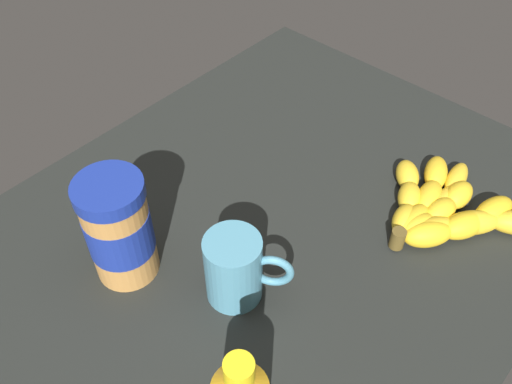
{
  "coord_description": "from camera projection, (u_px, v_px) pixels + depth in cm",
  "views": [
    {
      "loc": [
        -39.4,
        -32.06,
        59.56
      ],
      "look_at": [
        0.14,
        3.57,
        4.26
      ],
      "focal_mm": 38.69,
      "sensor_mm": 36.0,
      "label": 1
    }
  ],
  "objects": [
    {
      "name": "ground_plane",
      "position": [
        274.0,
        235.0,
        0.8
      ],
      "size": [
        86.6,
        68.63,
        4.12
      ],
      "primitive_type": "cube",
      "color": "black"
    },
    {
      "name": "peanut_butter_jar",
      "position": [
        119.0,
        229.0,
        0.68
      ],
      "size": [
        8.43,
        8.43,
        15.46
      ],
      "color": "#BF8442",
      "rests_on": "ground_plane"
    },
    {
      "name": "banana_bunch",
      "position": [
        443.0,
        211.0,
        0.78
      ],
      "size": [
        20.99,
        23.89,
        3.66
      ],
      "color": "yellow",
      "rests_on": "ground_plane"
    },
    {
      "name": "coffee_mug",
      "position": [
        235.0,
        269.0,
        0.67
      ],
      "size": [
        8.04,
        10.03,
        9.87
      ],
      "color": "teal",
      "rests_on": "ground_plane"
    }
  ]
}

